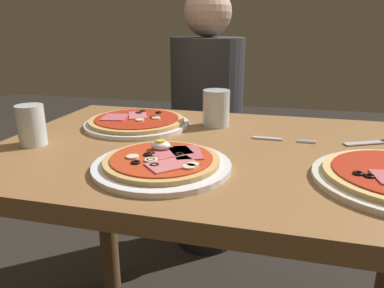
{
  "coord_description": "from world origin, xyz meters",
  "views": [
    {
      "loc": [
        0.13,
        -0.84,
        1.03
      ],
      "look_at": [
        -0.06,
        -0.09,
        0.78
      ],
      "focal_mm": 34.26,
      "sensor_mm": 36.0,
      "label": 1
    }
  ],
  "objects": [
    {
      "name": "pizza_across_right",
      "position": [
        -0.28,
        0.13,
        0.76
      ],
      "size": [
        0.3,
        0.3,
        0.03
      ],
      "color": "white",
      "rests_on": "dining_table"
    },
    {
      "name": "water_glass_near",
      "position": [
        -0.47,
        -0.1,
        0.79
      ],
      "size": [
        0.07,
        0.07,
        0.1
      ],
      "color": "silver",
      "rests_on": "dining_table"
    },
    {
      "name": "water_glass_far",
      "position": [
        -0.06,
        0.19,
        0.79
      ],
      "size": [
        0.08,
        0.08,
        0.11
      ],
      "color": "silver",
      "rests_on": "dining_table"
    },
    {
      "name": "pizza_foreground",
      "position": [
        -0.11,
        -0.17,
        0.76
      ],
      "size": [
        0.29,
        0.29,
        0.05
      ],
      "color": "white",
      "rests_on": "dining_table"
    },
    {
      "name": "diner_person",
      "position": [
        -0.21,
        0.74,
        0.56
      ],
      "size": [
        0.32,
        0.32,
        1.18
      ],
      "rotation": [
        0.0,
        0.0,
        3.14
      ],
      "color": "black",
      "rests_on": "ground"
    },
    {
      "name": "dining_table",
      "position": [
        0.0,
        0.0,
        0.62
      ],
      "size": [
        1.13,
        0.73,
        0.75
      ],
      "color": "olive",
      "rests_on": "ground"
    },
    {
      "name": "fork",
      "position": [
        0.12,
        0.09,
        0.75
      ],
      "size": [
        0.16,
        0.02,
        0.0
      ],
      "color": "silver",
      "rests_on": "dining_table"
    }
  ]
}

